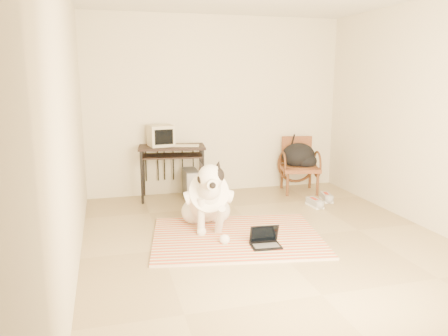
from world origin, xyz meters
name	(u,v)px	position (x,y,z in m)	size (l,w,h in m)	color
floor	(266,240)	(0.00, 0.00, 0.00)	(4.50, 4.50, 0.00)	#9B865F
wall_back	(217,106)	(0.00, 2.25, 1.35)	(4.50, 4.50, 0.00)	beige
wall_front	(410,157)	(0.00, -2.25, 1.35)	(4.50, 4.50, 0.00)	beige
wall_left	(70,125)	(-2.00, 0.00, 1.35)	(4.50, 4.50, 0.00)	beige
wall_right	(428,115)	(2.00, 0.00, 1.35)	(4.50, 4.50, 0.00)	beige
rug	(237,237)	(-0.30, 0.14, 0.01)	(2.10, 1.73, 0.02)	#E74322
dog	(208,199)	(-0.55, 0.54, 0.37)	(0.61, 1.28, 0.92)	silver
laptop	(265,241)	(-0.10, -0.22, 0.08)	(0.33, 0.25, 0.22)	black
computer_desk	(172,154)	(-0.76, 1.94, 0.69)	(1.02, 0.65, 0.80)	black
crt_monitor	(161,136)	(-0.91, 1.99, 0.95)	(0.38, 0.37, 0.30)	#B4A98D
desk_keyboard	(186,145)	(-0.55, 1.87, 0.81)	(0.36, 0.13, 0.02)	#B4A98D
pc_tower	(191,184)	(-0.49, 1.91, 0.22)	(0.21, 0.47, 0.44)	#4B4B4D
rattan_chair	(299,165)	(1.25, 1.86, 0.43)	(0.66, 0.65, 0.85)	brown
backpack	(300,156)	(1.23, 1.81, 0.57)	(0.53, 0.46, 0.39)	black
sneaker_left	(315,203)	(1.11, 1.02, 0.05)	(0.15, 0.32, 0.11)	white
sneaker_right	(326,197)	(1.41, 1.24, 0.05)	(0.19, 0.33, 0.11)	white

